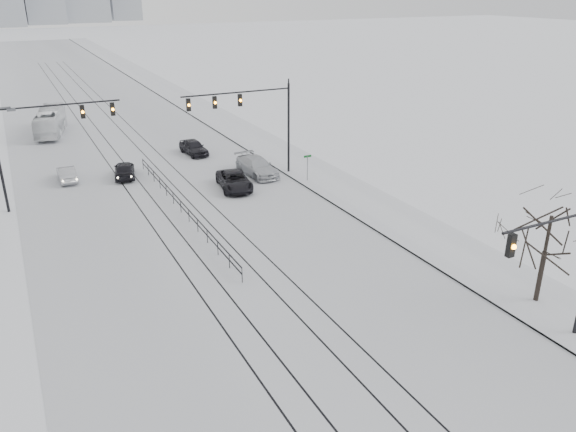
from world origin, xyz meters
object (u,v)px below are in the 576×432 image
object	(u,v)px
sedan_sb_outer	(67,174)
box_truck	(50,121)
sedan_nb_far	(194,147)
bare_tree	(550,225)
sedan_sb_inner	(124,170)
sedan_nb_right	(257,167)
traffic_mast_near	(569,257)
sedan_nb_front	(234,181)

from	to	relation	value
sedan_sb_outer	box_truck	bearing A→B (deg)	-91.79
sedan_nb_far	bare_tree	bearing A→B (deg)	-83.69
sedan_sb_inner	bare_tree	bearing A→B (deg)	127.31
sedan_sb_outer	sedan_nb_right	bearing A→B (deg)	158.97
traffic_mast_near	sedan_nb_right	bearing A→B (deg)	94.01
sedan_nb_front	sedan_nb_right	world-z (taller)	sedan_nb_right
traffic_mast_near	box_truck	bearing A→B (deg)	107.39
sedan_sb_inner	sedan_sb_outer	size ratio (longest dim) A/B	1.08
sedan_nb_far	traffic_mast_near	bearing A→B (deg)	-88.08
sedan_sb_outer	box_truck	size ratio (longest dim) A/B	0.39
sedan_nb_far	box_truck	world-z (taller)	box_truck
sedan_nb_far	sedan_nb_front	bearing A→B (deg)	-96.45
bare_tree	traffic_mast_near	bearing A→B (deg)	-128.76
box_truck	sedan_nb_right	bearing A→B (deg)	133.01
sedan_nb_right	sedan_nb_far	distance (m)	9.38
sedan_nb_right	box_truck	distance (m)	28.63
sedan_sb_inner	traffic_mast_near	bearing A→B (deg)	121.85
sedan_sb_outer	sedan_nb_front	size ratio (longest dim) A/B	0.77
sedan_nb_front	bare_tree	bearing A→B (deg)	-63.49
sedan_nb_right	box_truck	world-z (taller)	box_truck
traffic_mast_near	sedan_nb_far	world-z (taller)	traffic_mast_near
sedan_sb_outer	sedan_nb_far	distance (m)	12.75
sedan_nb_right	box_truck	size ratio (longest dim) A/B	0.54
sedan_nb_right	sedan_nb_far	bearing A→B (deg)	104.84
traffic_mast_near	sedan_nb_far	bearing A→B (deg)	97.50
bare_tree	sedan_sb_inner	bearing A→B (deg)	115.90
traffic_mast_near	bare_tree	bearing A→B (deg)	51.24
box_truck	traffic_mast_near	bearing A→B (deg)	119.07
sedan_sb_outer	sedan_nb_far	size ratio (longest dim) A/B	0.90
traffic_mast_near	sedan_nb_right	xyz separation A→B (m)	(-2.08, 29.73, -3.77)
box_truck	sedan_sb_outer	bearing A→B (deg)	100.18
sedan_nb_far	sedan_sb_outer	bearing A→B (deg)	-171.66
sedan_sb_inner	box_truck	bearing A→B (deg)	-66.70
bare_tree	sedan_nb_front	world-z (taller)	bare_tree
traffic_mast_near	sedan_sb_inner	xyz separation A→B (m)	(-12.79, 34.31, -3.84)
bare_tree	sedan_nb_far	world-z (taller)	bare_tree
traffic_mast_near	sedan_sb_inner	size ratio (longest dim) A/B	1.65
sedan_nb_front	sedan_nb_far	bearing A→B (deg)	98.04
bare_tree	sedan_sb_inner	distance (m)	35.01
box_truck	sedan_nb_front	bearing A→B (deg)	125.12
sedan_sb_inner	sedan_nb_front	bearing A→B (deg)	147.91
bare_tree	sedan_nb_right	world-z (taller)	bare_tree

